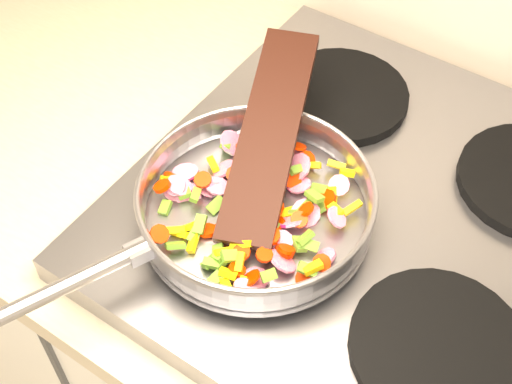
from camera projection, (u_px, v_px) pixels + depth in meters
The scene contains 7 objects.
cooktop at pixel (379, 217), 0.90m from camera, with size 0.60×0.60×0.04m, color #939399.
grate_fl at pixel (223, 227), 0.85m from camera, with size 0.19×0.19×0.02m, color black.
grate_fr at pixel (438, 347), 0.75m from camera, with size 0.19×0.19×0.02m, color black.
grate_bl at pixel (341, 96), 1.00m from camera, with size 0.19×0.19×0.02m, color black.
saute_pan at pixel (254, 202), 0.83m from camera, with size 0.31×0.46×0.05m.
vegetable_heap at pixel (253, 206), 0.84m from camera, with size 0.25×0.25×0.05m.
wooden_spatula at pixel (269, 133), 0.86m from camera, with size 0.30×0.07×0.01m, color black.
Camera 1 is at (-0.52, 1.13, 1.63)m, focal length 50.00 mm.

